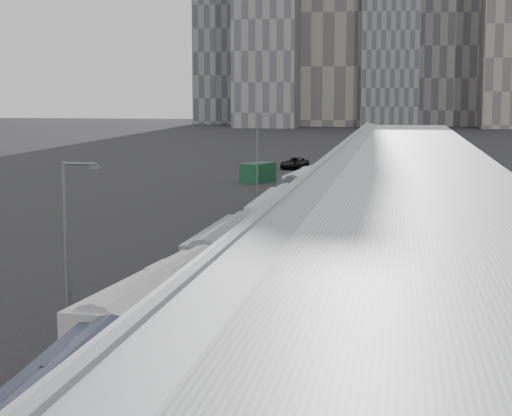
% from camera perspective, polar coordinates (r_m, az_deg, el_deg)
% --- Properties ---
extents(sidewalk, '(10.00, 170.00, 0.12)m').
position_cam_1_polar(sidewalk, '(58.54, 6.30, -3.82)').
color(sidewalk, gray).
rests_on(sidewalk, ground).
extents(lane_line, '(0.12, 160.00, 0.02)m').
position_cam_1_polar(lane_line, '(60.05, -3.77, -3.55)').
color(lane_line, gold).
rests_on(lane_line, ground).
extents(depot, '(12.45, 160.40, 7.20)m').
position_cam_1_polar(depot, '(57.87, 10.30, -0.55)').
color(depot, gray).
rests_on(depot, ground).
extents(bus_2, '(4.01, 13.49, 3.88)m').
position_cam_1_polar(bus_2, '(38.37, -6.51, -7.48)').
color(bus_2, '#B5B5B8').
rests_on(bus_2, ground).
extents(bus_3, '(2.79, 12.49, 3.64)m').
position_cam_1_polar(bus_3, '(53.06, -2.03, -3.34)').
color(bus_3, gray).
rests_on(bus_3, ground).
extents(bus_4, '(3.03, 13.66, 3.99)m').
position_cam_1_polar(bus_4, '(66.99, 1.34, -0.92)').
color(bus_4, silver).
rests_on(bus_4, ground).
extents(bus_5, '(3.48, 12.37, 3.57)m').
position_cam_1_polar(bus_5, '(80.05, 2.23, 0.34)').
color(bus_5, black).
rests_on(bus_5, ground).
extents(bus_6, '(3.77, 13.11, 3.78)m').
position_cam_1_polar(bus_6, '(91.58, 3.44, 1.31)').
color(bus_6, white).
rests_on(bus_6, ground).
extents(tree_1, '(1.92, 1.92, 4.14)m').
position_cam_1_polar(tree_1, '(35.28, -1.08, -6.23)').
color(tree_1, black).
rests_on(tree_1, ground).
extents(tree_2, '(1.37, 1.37, 4.56)m').
position_cam_1_polar(tree_2, '(62.95, 3.99, 0.45)').
color(tree_2, black).
rests_on(tree_2, ground).
extents(tree_3, '(2.18, 2.18, 4.03)m').
position_cam_1_polar(tree_3, '(86.51, 5.27, 1.81)').
color(tree_3, black).
rests_on(tree_3, ground).
extents(street_lamp_near, '(2.04, 0.22, 8.17)m').
position_cam_1_polar(street_lamp_near, '(45.20, -12.37, -1.27)').
color(street_lamp_near, '#59595E').
rests_on(street_lamp_near, ground).
extents(street_lamp_far, '(2.04, 0.22, 9.28)m').
position_cam_1_polar(street_lamp_far, '(100.29, 0.20, 4.01)').
color(street_lamp_far, '#59595E').
rests_on(street_lamp_far, ground).
extents(shipping_container, '(4.29, 5.97, 2.56)m').
position_cam_1_polar(shipping_container, '(113.81, 0.14, 2.39)').
color(shipping_container, '#113921').
rests_on(shipping_container, ground).
extents(suv, '(4.46, 6.94, 1.78)m').
position_cam_1_polar(suv, '(134.28, 2.57, 3.00)').
color(suv, black).
rests_on(suv, ground).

